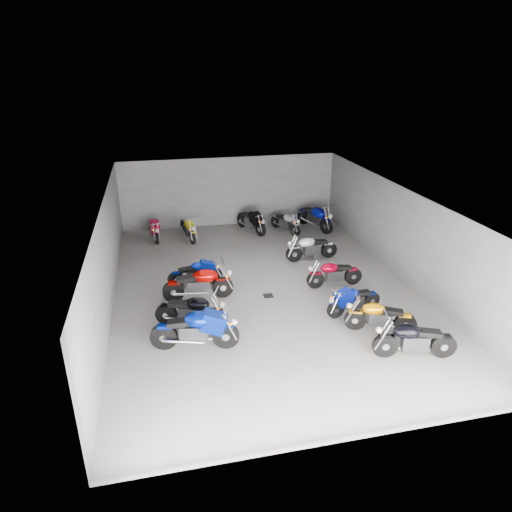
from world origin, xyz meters
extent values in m
plane|color=gray|center=(0.00, 0.00, 0.00)|extent=(14.00, 14.00, 0.00)
cube|color=gray|center=(0.00, 7.00, 1.60)|extent=(10.00, 0.10, 3.20)
cube|color=gray|center=(-5.00, 0.00, 1.60)|extent=(0.10, 14.00, 3.20)
cube|color=gray|center=(5.00, 0.00, 1.60)|extent=(0.10, 14.00, 3.20)
cube|color=black|center=(0.00, 0.00, 3.22)|extent=(10.00, 14.00, 0.04)
cube|color=black|center=(0.00, -0.50, 0.01)|extent=(0.32, 0.32, 0.01)
cylinder|color=black|center=(-1.84, -3.14, 0.37)|extent=(0.75, 0.29, 0.74)
cylinder|color=black|center=(-3.48, -2.82, 0.37)|extent=(0.76, 0.31, 0.74)
cube|color=#2D2D30|center=(-2.66, -2.98, 0.48)|extent=(0.80, 0.48, 0.46)
ellipsoid|color=navy|center=(-2.41, -3.02, 0.85)|extent=(0.86, 0.60, 0.41)
cube|color=black|center=(-3.02, -2.91, 0.80)|extent=(0.75, 0.45, 0.21)
cylinder|color=black|center=(-1.98, -2.09, 0.33)|extent=(0.66, 0.36, 0.66)
cylinder|color=black|center=(-3.36, -1.55, 0.33)|extent=(0.67, 0.38, 0.66)
cube|color=#2D2D30|center=(-2.67, -1.82, 0.43)|extent=(0.73, 0.53, 0.41)
ellipsoid|color=black|center=(-2.46, -1.91, 0.76)|extent=(0.80, 0.64, 0.37)
cube|color=black|center=(-2.98, -1.70, 0.72)|extent=(0.69, 0.49, 0.19)
cylinder|color=black|center=(-1.48, -0.22, 0.35)|extent=(0.71, 0.16, 0.71)
cylinder|color=black|center=(-3.08, -0.19, 0.35)|extent=(0.71, 0.18, 0.71)
cube|color=#2D2D30|center=(-2.28, -0.21, 0.46)|extent=(0.73, 0.35, 0.44)
ellipsoid|color=#8F0401|center=(-2.03, -0.21, 0.82)|extent=(0.76, 0.46, 0.40)
cube|color=black|center=(-2.63, -0.20, 0.77)|extent=(0.68, 0.32, 0.20)
cylinder|color=black|center=(-1.62, 0.87, 0.29)|extent=(0.59, 0.15, 0.58)
cylinder|color=black|center=(-2.94, 0.80, 0.29)|extent=(0.59, 0.17, 0.58)
cube|color=#2D2D30|center=(-2.28, 0.83, 0.38)|extent=(0.61, 0.30, 0.36)
ellipsoid|color=#041F98|center=(-2.08, 0.84, 0.67)|extent=(0.64, 0.40, 0.33)
cube|color=black|center=(-2.57, 0.82, 0.64)|extent=(0.57, 0.28, 0.17)
cylinder|color=black|center=(2.17, -4.46, 0.33)|extent=(0.68, 0.29, 0.67)
cylinder|color=black|center=(3.64, -4.80, 0.33)|extent=(0.69, 0.31, 0.67)
cube|color=#2D2D30|center=(2.90, -4.63, 0.44)|extent=(0.73, 0.46, 0.42)
ellipsoid|color=black|center=(2.68, -4.58, 0.77)|extent=(0.79, 0.57, 0.38)
cube|color=black|center=(3.23, -4.70, 0.73)|extent=(0.69, 0.43, 0.19)
cylinder|color=black|center=(1.95, -3.04, 0.31)|extent=(0.63, 0.35, 0.62)
cylinder|color=black|center=(3.26, -3.56, 0.31)|extent=(0.63, 0.37, 0.62)
cube|color=#2D2D30|center=(2.60, -3.30, 0.41)|extent=(0.70, 0.50, 0.39)
ellipsoid|color=orange|center=(2.40, -3.22, 0.72)|extent=(0.76, 0.61, 0.35)
cube|color=black|center=(2.89, -3.41, 0.68)|extent=(0.65, 0.47, 0.18)
cylinder|color=black|center=(1.65, -2.31, 0.29)|extent=(0.59, 0.24, 0.58)
cylinder|color=black|center=(2.94, -2.02, 0.29)|extent=(0.60, 0.26, 0.58)
cube|color=#2D2D30|center=(2.30, -2.17, 0.38)|extent=(0.63, 0.39, 0.36)
ellipsoid|color=#05168C|center=(2.10, -2.21, 0.67)|extent=(0.68, 0.49, 0.33)
cube|color=black|center=(2.58, -2.10, 0.64)|extent=(0.59, 0.37, 0.17)
cylinder|color=black|center=(1.72, -0.28, 0.31)|extent=(0.61, 0.13, 0.61)
cylinder|color=black|center=(3.10, -0.27, 0.31)|extent=(0.61, 0.15, 0.61)
cube|color=#2D2D30|center=(2.41, -0.28, 0.40)|extent=(0.62, 0.29, 0.38)
ellipsoid|color=maroon|center=(2.20, -0.28, 0.71)|extent=(0.65, 0.39, 0.34)
cube|color=black|center=(2.71, -0.28, 0.67)|extent=(0.58, 0.27, 0.17)
cylinder|color=black|center=(1.67, 2.03, 0.32)|extent=(0.66, 0.18, 0.65)
cylinder|color=black|center=(3.13, 2.15, 0.32)|extent=(0.66, 0.20, 0.65)
cube|color=#2D2D30|center=(2.40, 2.09, 0.43)|extent=(0.68, 0.35, 0.40)
ellipsoid|color=silver|center=(2.18, 2.07, 0.75)|extent=(0.72, 0.46, 0.36)
cube|color=black|center=(2.72, 2.11, 0.71)|extent=(0.64, 0.33, 0.18)
cylinder|color=black|center=(-3.50, 5.11, 0.31)|extent=(0.21, 0.63, 0.62)
cylinder|color=black|center=(-3.70, 6.49, 0.31)|extent=(0.23, 0.63, 0.62)
cube|color=#2D2D30|center=(-3.60, 5.80, 0.40)|extent=(0.37, 0.66, 0.38)
ellipsoid|color=maroon|center=(-3.57, 5.59, 0.71)|extent=(0.47, 0.70, 0.35)
cube|color=black|center=(-3.64, 6.11, 0.67)|extent=(0.35, 0.62, 0.18)
cylinder|color=black|center=(-2.00, 4.75, 0.32)|extent=(0.25, 0.65, 0.64)
cylinder|color=black|center=(-2.27, 6.17, 0.32)|extent=(0.27, 0.65, 0.64)
cube|color=#2D2D30|center=(-2.14, 5.46, 0.42)|extent=(0.42, 0.69, 0.40)
ellipsoid|color=yellow|center=(-2.09, 5.24, 0.74)|extent=(0.52, 0.74, 0.36)
cube|color=black|center=(-2.20, 5.77, 0.70)|extent=(0.39, 0.65, 0.18)
cylinder|color=black|center=(1.04, 5.07, 0.33)|extent=(0.37, 0.66, 0.66)
cylinder|color=black|center=(0.48, 6.46, 0.33)|extent=(0.39, 0.67, 0.66)
cube|color=#2D2D30|center=(0.76, 5.76, 0.43)|extent=(0.54, 0.74, 0.41)
ellipsoid|color=black|center=(0.84, 5.55, 0.77)|extent=(0.65, 0.81, 0.37)
cube|color=black|center=(0.63, 6.07, 0.72)|extent=(0.50, 0.69, 0.19)
cylinder|color=black|center=(2.56, 4.80, 0.30)|extent=(0.35, 0.60, 0.60)
cylinder|color=black|center=(2.02, 6.05, 0.30)|extent=(0.37, 0.61, 0.60)
cube|color=#2D2D30|center=(2.29, 5.42, 0.39)|extent=(0.50, 0.67, 0.38)
ellipsoid|color=#B6B6BE|center=(2.37, 5.23, 0.69)|extent=(0.60, 0.73, 0.34)
cube|color=black|center=(2.17, 5.70, 0.66)|extent=(0.47, 0.63, 0.17)
cylinder|color=black|center=(4.00, 4.73, 0.37)|extent=(0.39, 0.74, 0.73)
cylinder|color=black|center=(3.44, 6.29, 0.37)|extent=(0.41, 0.75, 0.73)
cube|color=#2D2D30|center=(3.72, 5.51, 0.48)|extent=(0.58, 0.82, 0.46)
ellipsoid|color=#050B79|center=(3.81, 5.27, 0.85)|extent=(0.70, 0.89, 0.41)
cube|color=black|center=(3.59, 5.85, 0.80)|extent=(0.54, 0.76, 0.21)
camera|label=1|loc=(-3.34, -13.53, 7.17)|focal=32.00mm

